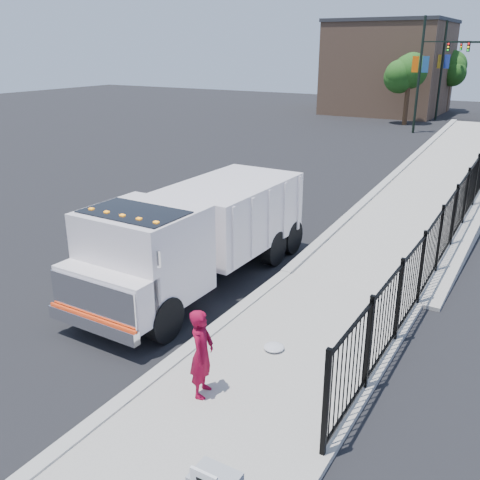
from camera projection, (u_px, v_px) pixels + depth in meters
The scene contains 14 objects.
ground at pixel (205, 341), 11.56m from camera, with size 120.00×120.00×0.00m, color black.
sidewalk at pixel (232, 421), 9.00m from camera, with size 3.55×12.00×0.12m, color #9E998E.
curb at pixel (144, 385), 9.92m from camera, with size 0.30×12.00×0.16m, color #ADAAA3.
ramp at pixel (450, 191), 23.47m from camera, with size 3.95×24.00×1.70m, color #9E998E.
iron_fence at pixel (473, 197), 19.25m from camera, with size 0.10×28.00×1.80m, color black.
truck at pixel (195, 232), 13.76m from camera, with size 2.62×7.78×2.65m.
worker at pixel (202, 353), 9.35m from camera, with size 0.60×0.40×1.66m, color maroon.
arrow_sign at pixel (204, 480), 5.92m from camera, with size 0.35×0.04×0.22m, color white.
debris at pixel (274, 347), 11.00m from camera, with size 0.43×0.43×0.11m, color silver.
light_pole_0 at pixel (424, 71), 37.67m from camera, with size 3.78×0.22×8.00m.
light_pole_2 at pixel (446, 67), 44.56m from camera, with size 3.77×0.22×8.00m.
tree_0 at pixel (409, 74), 41.92m from camera, with size 2.77×2.77×5.39m.
tree_2 at pixel (450, 69), 50.58m from camera, with size 2.93×2.93×5.46m.
building at pixel (389, 69), 50.07m from camera, with size 10.00×10.00×8.00m, color #8C664C.
Camera 1 is at (5.82, -8.31, 6.01)m, focal length 40.00 mm.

